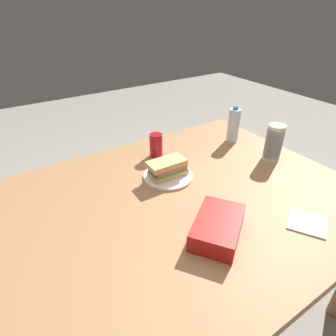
{
  "coord_description": "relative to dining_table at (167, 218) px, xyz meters",
  "views": [
    {
      "loc": [
        0.48,
        0.75,
        1.43
      ],
      "look_at": [
        -0.11,
        -0.16,
        0.77
      ],
      "focal_mm": 30.12,
      "sensor_mm": 36.0,
      "label": 1
    }
  ],
  "objects": [
    {
      "name": "ground_plane",
      "position": [
        0.0,
        0.0,
        -0.65
      ],
      "size": [
        8.0,
        8.0,
        0.0
      ],
      "primitive_type": "plane",
      "color": "gray"
    },
    {
      "name": "dining_table",
      "position": [
        0.0,
        0.0,
        0.0
      ],
      "size": [
        1.62,
        1.14,
        0.72
      ],
      "color": "#9E7047",
      "rests_on": "ground_plane"
    },
    {
      "name": "paper_plate",
      "position": [
        -0.11,
        -0.16,
        0.08
      ],
      "size": [
        0.22,
        0.22,
        0.01
      ],
      "primitive_type": "cylinder",
      "color": "white",
      "rests_on": "dining_table"
    },
    {
      "name": "sandwich",
      "position": [
        -0.11,
        -0.16,
        0.13
      ],
      "size": [
        0.18,
        0.1,
        0.08
      ],
      "color": "#DBB26B",
      "rests_on": "paper_plate"
    },
    {
      "name": "soda_can_red",
      "position": [
        -0.17,
        -0.37,
        0.14
      ],
      "size": [
        0.07,
        0.07,
        0.12
      ],
      "primitive_type": "cylinder",
      "color": "maroon",
      "rests_on": "dining_table"
    },
    {
      "name": "chip_bag",
      "position": [
        -0.05,
        0.24,
        0.11
      ],
      "size": [
        0.27,
        0.26,
        0.07
      ],
      "primitive_type": "cube",
      "rotation": [
        0.0,
        0.0,
        3.76
      ],
      "color": "red",
      "rests_on": "dining_table"
    },
    {
      "name": "plastic_cup_stack",
      "position": [
        -0.65,
        -0.02,
        0.17
      ],
      "size": [
        0.08,
        0.08,
        0.18
      ],
      "color": "silver",
      "rests_on": "dining_table"
    },
    {
      "name": "water_bottle_spare",
      "position": [
        -0.63,
        -0.29,
        0.17
      ],
      "size": [
        0.06,
        0.06,
        0.21
      ],
      "color": "silver",
      "rests_on": "dining_table"
    },
    {
      "name": "paper_napkin",
      "position": [
        -0.37,
        0.37,
        0.08
      ],
      "size": [
        0.18,
        0.18,
        0.01
      ],
      "primitive_type": "cube",
      "rotation": [
        0.0,
        0.0,
        2.11
      ],
      "color": "white",
      "rests_on": "dining_table"
    }
  ]
}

